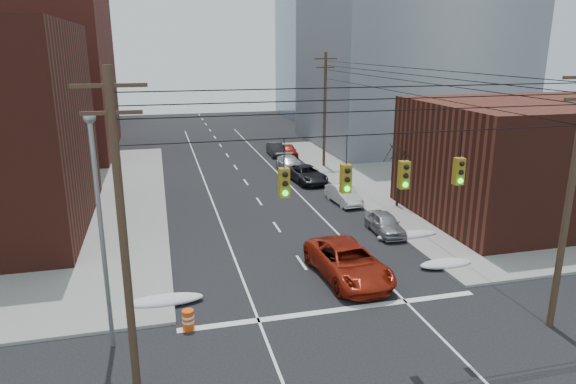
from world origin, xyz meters
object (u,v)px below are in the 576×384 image
red_pickup (348,262)px  parked_car_a (385,223)px  parked_car_b (344,195)px  lot_car_a (44,201)px  construction_barrel (188,320)px  parked_car_c (307,174)px  lot_car_b (48,194)px  parked_car_e (289,151)px  parked_car_d (290,164)px  parked_car_f (276,149)px

red_pickup → parked_car_a: bearing=46.1°
parked_car_b → lot_car_a: bearing=167.9°
red_pickup → construction_barrel: (-8.29, -3.07, -0.42)m
red_pickup → parked_car_c: 19.44m
parked_car_a → lot_car_b: (-21.87, 11.72, 0.19)m
parked_car_e → construction_barrel: (-12.90, -33.18, -0.20)m
parked_car_d → construction_barrel: (-11.30, -26.58, -0.25)m
lot_car_a → construction_barrel: lot_car_a is taller
parked_car_b → parked_car_a: bearing=-91.8°
parked_car_b → lot_car_b: lot_car_b is taller
parked_car_a → lot_car_a: 23.96m
parked_car_a → lot_car_b: bearing=153.4°
parked_car_d → construction_barrel: size_ratio=5.45×
parked_car_e → parked_car_f: parked_car_f is taller
parked_car_c → construction_barrel: (-11.71, -22.21, -0.26)m
red_pickup → parked_car_f: (3.34, 31.00, -0.19)m
lot_car_a → parked_car_c: bearing=-104.6°
parked_car_a → construction_barrel: (-12.90, -8.64, -0.22)m
lot_car_a → red_pickup: bearing=-156.6°
parked_car_d → lot_car_b: bearing=-163.1°
parked_car_e → lot_car_a: size_ratio=0.88×
lot_car_a → lot_car_b: size_ratio=0.84×
lot_car_a → parked_car_f: bearing=-77.6°
parked_car_a → parked_car_c: parked_car_c is taller
parked_car_b → parked_car_c: parked_car_c is taller
red_pickup → parked_car_b: bearing=66.4°
parked_car_d → lot_car_a: lot_car_a is taller
parked_car_d → lot_car_b: 21.20m
parked_car_c → lot_car_b: size_ratio=1.00×
parked_car_d → lot_car_a: (-20.23, -8.06, 0.16)m
parked_car_f → lot_car_b: bearing=-144.9°
red_pickup → parked_car_a: red_pickup is taller
lot_car_a → construction_barrel: (8.93, -18.52, -0.41)m
parked_car_e → parked_car_f: (-1.26, 0.90, 0.03)m
red_pickup → lot_car_b: red_pickup is taller
parked_car_c → parked_car_d: bearing=89.5°
parked_car_a → parked_car_b: parked_car_b is taller
parked_car_f → lot_car_a: bearing=-141.4°
parked_car_a → parked_car_c: 13.62m
construction_barrel → parked_car_d: bearing=67.0°
parked_car_b → lot_car_b: size_ratio=0.81×
parked_car_a → construction_barrel: 15.53m
parked_car_e → construction_barrel: bearing=-107.3°
parked_car_b → construction_barrel: 19.97m
parked_car_c → parked_car_a: bearing=-90.8°
parked_car_d → parked_car_b: bearing=-83.3°
parked_car_c → parked_car_f: bearing=84.5°
parked_car_e → parked_car_f: 1.55m
red_pickup → parked_car_a: 7.23m
parked_car_b → parked_car_e: 17.72m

